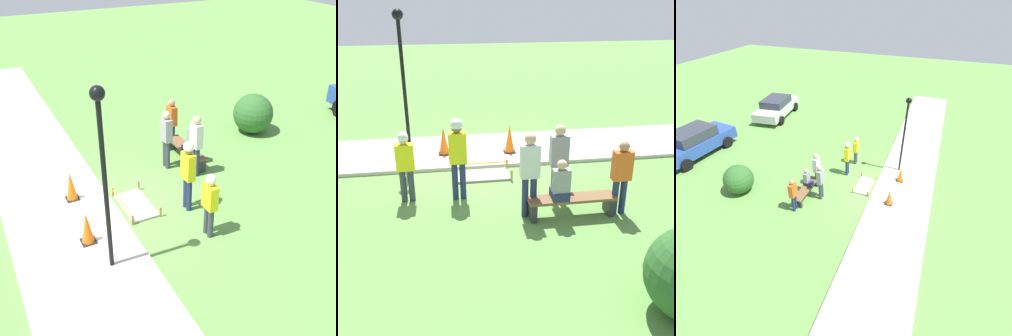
{
  "view_description": "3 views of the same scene",
  "coord_description": "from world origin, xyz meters",
  "views": [
    {
      "loc": [
        8.62,
        -2.82,
        6.38
      ],
      "look_at": [
        -0.05,
        1.54,
        0.82
      ],
      "focal_mm": 45.0,
      "sensor_mm": 36.0,
      "label": 1
    },
    {
      "loc": [
        1.11,
        10.54,
        4.46
      ],
      "look_at": [
        -0.26,
        2.08,
        0.86
      ],
      "focal_mm": 45.0,
      "sensor_mm": 36.0,
      "label": 2
    },
    {
      "loc": [
        -9.84,
        -2.12,
        8.24
      ],
      "look_at": [
        -0.33,
        1.45,
        1.16
      ],
      "focal_mm": 28.0,
      "sensor_mm": 36.0,
      "label": 3
    }
  ],
  "objects": [
    {
      "name": "worker_supervisor",
      "position": [
        1.94,
        1.61,
        0.97
      ],
      "size": [
        0.4,
        0.24,
        1.66
      ],
      "color": "#383D47",
      "rests_on": "ground_plane"
    },
    {
      "name": "bystander_in_white_shirt",
      "position": [
        -1.43,
        2.18,
        1.04
      ],
      "size": [
        0.4,
        0.24,
        1.82
      ],
      "color": "#383D47",
      "rests_on": "ground_plane"
    },
    {
      "name": "person_seated_on_bench",
      "position": [
        -1.26,
        2.95,
        0.8
      ],
      "size": [
        0.36,
        0.44,
        0.89
      ],
      "color": "navy",
      "rests_on": "park_bench"
    },
    {
      "name": "park_bench",
      "position": [
        -1.54,
        2.9,
        0.33
      ],
      "size": [
        1.89,
        0.44,
        0.45
      ],
      "color": "#2D2D33",
      "rests_on": "ground_plane"
    },
    {
      "name": "ground_plane",
      "position": [
        0.0,
        0.0,
        0.0
      ],
      "size": [
        60.0,
        60.0,
        0.0
      ],
      "primitive_type": "plane",
      "color": "#5B8E42"
    },
    {
      "name": "bystander_in_gray_shirt",
      "position": [
        -0.65,
        2.74,
        1.07
      ],
      "size": [
        0.4,
        0.24,
        1.86
      ],
      "color": "navy",
      "rests_on": "ground_plane"
    },
    {
      "name": "traffic_cone_near_patch",
      "position": [
        -0.85,
        -0.91,
        0.51
      ],
      "size": [
        0.34,
        0.34,
        0.82
      ],
      "color": "black",
      "rests_on": "sidewalk"
    },
    {
      "name": "sidewalk",
      "position": [
        0.0,
        -1.36,
        0.05
      ],
      "size": [
        28.0,
        2.73,
        0.1
      ],
      "color": "#BCB7AD",
      "rests_on": "ground_plane"
    },
    {
      "name": "worker_assistant",
      "position": [
        0.77,
        1.68,
        1.18
      ],
      "size": [
        0.4,
        0.28,
        1.93
      ],
      "color": "navy",
      "rests_on": "ground_plane"
    },
    {
      "name": "bystander_in_orange_shirt",
      "position": [
        -2.58,
        2.94,
        0.93
      ],
      "size": [
        0.4,
        0.22,
        1.65
      ],
      "color": "navy",
      "rests_on": "ground_plane"
    },
    {
      "name": "traffic_cone_far_patch",
      "position": [
        1.05,
        -1.06,
        0.5
      ],
      "size": [
        0.34,
        0.34,
        0.81
      ],
      "color": "black",
      "rests_on": "sidewalk"
    },
    {
      "name": "wet_concrete_patch",
      "position": [
        0.1,
        0.52,
        0.04
      ],
      "size": [
        1.45,
        0.81,
        0.3
      ],
      "color": "gray",
      "rests_on": "ground_plane"
    },
    {
      "name": "lamppost_near",
      "position": [
        2.0,
        -0.84,
        2.7
      ],
      "size": [
        0.28,
        0.28,
        3.98
      ],
      "color": "black",
      "rests_on": "sidewalk"
    }
  ]
}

